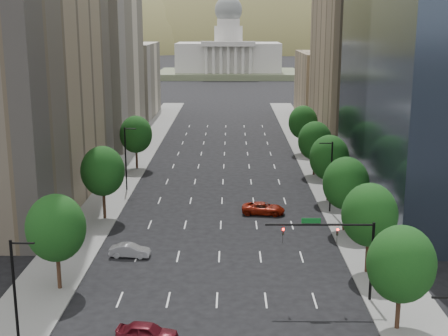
{
  "coord_description": "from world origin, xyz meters",
  "views": [
    {
      "loc": [
        1.15,
        -18.46,
        23.12
      ],
      "look_at": [
        0.43,
        45.17,
        8.0
      ],
      "focal_mm": 49.36,
      "sensor_mm": 36.0,
      "label": 1
    }
  ],
  "objects_px": {
    "car_maroon": "(147,333)",
    "car_red_far": "(263,208)",
    "capitol": "(228,57)",
    "car_silver": "(130,250)",
    "traffic_signal": "(343,243)"
  },
  "relations": [
    {
      "from": "capitol",
      "to": "car_maroon",
      "type": "relative_size",
      "value": 13.02
    },
    {
      "from": "traffic_signal",
      "to": "car_red_far",
      "type": "xyz_separation_m",
      "value": [
        -5.34,
        24.28,
        -4.44
      ]
    },
    {
      "from": "car_maroon",
      "to": "car_red_far",
      "type": "distance_m",
      "value": 33.09
    },
    {
      "from": "capitol",
      "to": "car_silver",
      "type": "bearing_deg",
      "value": -92.46
    },
    {
      "from": "capitol",
      "to": "car_red_far",
      "type": "relative_size",
      "value": 11.39
    },
    {
      "from": "car_maroon",
      "to": "capitol",
      "type": "bearing_deg",
      "value": 6.51
    },
    {
      "from": "car_red_far",
      "to": "car_maroon",
      "type": "bearing_deg",
      "value": 168.81
    },
    {
      "from": "traffic_signal",
      "to": "car_maroon",
      "type": "xyz_separation_m",
      "value": [
        -15.53,
        -7.21,
        -4.39
      ]
    },
    {
      "from": "capitol",
      "to": "car_red_far",
      "type": "distance_m",
      "value": 195.66
    },
    {
      "from": "car_silver",
      "to": "car_red_far",
      "type": "height_order",
      "value": "car_red_far"
    },
    {
      "from": "capitol",
      "to": "car_maroon",
      "type": "distance_m",
      "value": 227.11
    },
    {
      "from": "traffic_signal",
      "to": "car_red_far",
      "type": "height_order",
      "value": "traffic_signal"
    },
    {
      "from": "car_maroon",
      "to": "car_red_far",
      "type": "bearing_deg",
      "value": -10.16
    },
    {
      "from": "car_maroon",
      "to": "car_red_far",
      "type": "height_order",
      "value": "car_maroon"
    },
    {
      "from": "capitol",
      "to": "car_silver",
      "type": "xyz_separation_m",
      "value": [
        -9.0,
        -209.84,
        -7.91
      ]
    }
  ]
}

